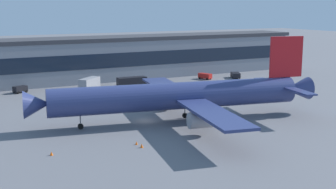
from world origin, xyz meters
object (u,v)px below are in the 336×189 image
object	(u,v)px
traffic_cone_1	(51,153)
catering_truck	(89,85)
pushback_tractor	(235,75)
traffic_cone_0	(142,146)
fuel_truck	(131,82)
traffic_cone_2	(136,143)
follow_me_car	(205,76)
baggage_tug	(20,89)
airliner	(181,96)

from	to	relation	value
traffic_cone_1	catering_truck	bearing A→B (deg)	65.63
pushback_tractor	traffic_cone_0	size ratio (longest dim) A/B	7.97
fuel_truck	pushback_tractor	distance (m)	38.33
fuel_truck	traffic_cone_0	size ratio (longest dim) A/B	12.33
fuel_truck	traffic_cone_2	bearing A→B (deg)	-112.03
pushback_tractor	traffic_cone_2	bearing A→B (deg)	-138.24
fuel_truck	follow_me_car	size ratio (longest dim) A/B	1.76
pushback_tractor	traffic_cone_1	size ratio (longest dim) A/B	8.49
catering_truck	traffic_cone_2	distance (m)	49.31
fuel_truck	pushback_tractor	bearing A→B (deg)	3.68
follow_me_car	traffic_cone_0	bearing A→B (deg)	-130.27
traffic_cone_1	follow_me_car	bearing A→B (deg)	40.71
catering_truck	traffic_cone_1	world-z (taller)	catering_truck
traffic_cone_0	traffic_cone_2	distance (m)	1.93
pushback_tractor	traffic_cone_1	bearing A→B (deg)	-144.89
fuel_truck	baggage_tug	distance (m)	30.47
airliner	fuel_truck	distance (m)	39.83
fuel_truck	traffic_cone_1	bearing A→B (deg)	-125.25
pushback_tractor	traffic_cone_1	world-z (taller)	pushback_tractor
pushback_tractor	traffic_cone_0	world-z (taller)	pushback_tractor
fuel_truck	catering_truck	bearing A→B (deg)	-176.03
fuel_truck	follow_me_car	world-z (taller)	fuel_truck
fuel_truck	follow_me_car	bearing A→B (deg)	10.24
traffic_cone_1	traffic_cone_2	bearing A→B (deg)	-4.20
catering_truck	traffic_cone_0	distance (m)	51.19
airliner	pushback_tractor	distance (m)	60.65
catering_truck	follow_me_car	world-z (taller)	catering_truck
follow_me_car	pushback_tractor	world-z (taller)	follow_me_car
follow_me_car	fuel_truck	bearing A→B (deg)	-169.76
traffic_cone_0	follow_me_car	bearing A→B (deg)	49.73
baggage_tug	follow_me_car	bearing A→B (deg)	-3.32
catering_truck	fuel_truck	world-z (taller)	catering_truck
traffic_cone_2	fuel_truck	bearing A→B (deg)	67.97
traffic_cone_0	traffic_cone_2	world-z (taller)	traffic_cone_0
catering_truck	traffic_cone_0	world-z (taller)	catering_truck
catering_truck	follow_me_car	size ratio (longest dim) A/B	1.49
follow_me_car	traffic_cone_2	bearing A→B (deg)	-131.32
pushback_tractor	baggage_tug	xyz separation A→B (m)	(-67.53, 5.92, 0.04)
pushback_tractor	traffic_cone_1	distance (m)	88.70
fuel_truck	traffic_cone_2	distance (m)	53.53
follow_me_car	pushback_tractor	size ratio (longest dim) A/B	0.88
baggage_tug	traffic_cone_2	world-z (taller)	baggage_tug
catering_truck	baggage_tug	size ratio (longest dim) A/B	1.74
follow_me_car	traffic_cone_0	distance (m)	74.15
pushback_tractor	fuel_truck	bearing A→B (deg)	-176.32
traffic_cone_2	traffic_cone_1	bearing A→B (deg)	175.80
baggage_tug	traffic_cone_1	world-z (taller)	baggage_tug
traffic_cone_0	traffic_cone_1	size ratio (longest dim) A/B	1.07
fuel_truck	pushback_tractor	xyz separation A→B (m)	(38.24, 2.46, -0.83)
follow_me_car	baggage_tug	bearing A→B (deg)	176.68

